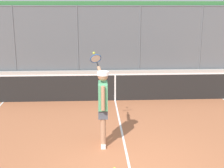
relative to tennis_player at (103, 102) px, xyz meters
name	(u,v)px	position (x,y,z in m)	size (l,w,h in m)	color
ground_plane	(129,167)	(-0.52, 1.14, -1.08)	(60.00, 60.00, 0.00)	#A8603D
fence_backdrop	(108,37)	(-0.52, -9.05, 0.64)	(18.22, 1.37, 3.47)	#565B60
tennis_net	(115,87)	(-0.52, -3.62, -0.58)	(10.08, 0.09, 1.07)	#2D2D2D
tennis_player	(103,102)	(0.00, 0.00, 0.00)	(0.46, 1.47, 2.10)	silver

